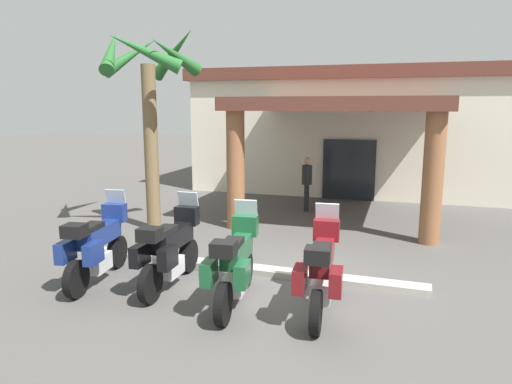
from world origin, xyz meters
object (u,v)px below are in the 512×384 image
(motel_building, at_px, (359,128))
(motorcycle_maroon, at_px, (321,270))
(motorcycle_blue, at_px, (97,246))
(motorcycle_green, at_px, (235,264))
(motorcycle_black, at_px, (170,250))
(pedestrian, at_px, (307,180))
(palm_tree_roadside, at_px, (149,86))

(motel_building, height_order, motorcycle_maroon, motel_building)
(motorcycle_blue, xyz_separation_m, motorcycle_green, (2.79, -0.12, 0.00))
(motorcycle_blue, relative_size, motorcycle_black, 0.99)
(pedestrian, height_order, palm_tree_roadside, palm_tree_roadside)
(motel_building, bearing_deg, palm_tree_roadside, -117.48)
(motorcycle_black, xyz_separation_m, pedestrian, (0.92, 6.96, 0.28))
(motorcycle_black, relative_size, pedestrian, 1.31)
(motel_building, relative_size, pedestrian, 7.46)
(motorcycle_blue, xyz_separation_m, pedestrian, (2.32, 7.19, 0.28))
(motorcycle_green, bearing_deg, pedestrian, -4.07)
(motorcycle_blue, distance_m, palm_tree_roadside, 4.92)
(palm_tree_roadside, bearing_deg, motel_building, 64.15)
(motorcycle_black, height_order, motorcycle_maroon, same)
(motorcycle_blue, bearing_deg, pedestrian, -27.37)
(motorcycle_black, bearing_deg, motorcycle_green, -107.03)
(motorcycle_green, bearing_deg, motorcycle_blue, 79.81)
(motorcycle_blue, height_order, motorcycle_green, same)
(motorcycle_blue, bearing_deg, motel_building, -23.92)
(motel_building, distance_m, pedestrian, 5.57)
(motel_building, height_order, motorcycle_black, motel_building)
(pedestrian, bearing_deg, motorcycle_maroon, 86.79)
(pedestrian, bearing_deg, motel_building, -117.48)
(palm_tree_roadside, bearing_deg, motorcycle_maroon, -35.01)
(pedestrian, bearing_deg, palm_tree_roadside, 27.99)
(motorcycle_black, bearing_deg, motel_building, -11.56)
(motorcycle_maroon, bearing_deg, palm_tree_roadside, 49.20)
(motorcycle_blue, bearing_deg, motorcycle_black, -90.18)
(motorcycle_black, height_order, pedestrian, pedestrian)
(motel_building, xyz_separation_m, motorcycle_green, (-0.42, -12.63, -1.64))
(motel_building, distance_m, motorcycle_black, 12.53)
(palm_tree_roadside, bearing_deg, motorcycle_black, -54.94)
(motel_building, xyz_separation_m, motorcycle_maroon, (0.98, -12.47, -1.64))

